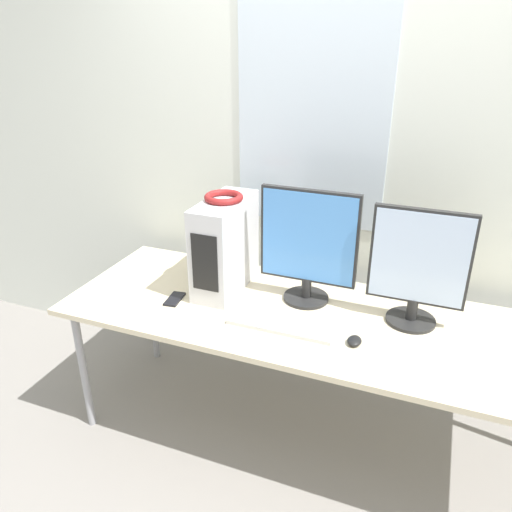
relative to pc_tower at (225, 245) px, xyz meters
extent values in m
plane|color=gray|center=(0.48, -0.52, -0.97)|extent=(14.00, 14.00, 0.00)
cube|color=silver|center=(0.48, 0.43, 0.38)|extent=(8.00, 0.06, 2.70)
cube|color=silver|center=(0.31, 0.39, 0.70)|extent=(0.77, 0.01, 1.34)
cube|color=beige|center=(0.48, -0.11, -0.25)|extent=(2.34, 0.82, 0.03)
cylinder|color=#99999E|center=(-0.62, -0.44, -0.62)|extent=(0.04, 0.04, 0.71)
cylinder|color=#99999E|center=(-0.62, 0.22, -0.62)|extent=(0.04, 0.04, 0.71)
cube|color=silver|center=(0.00, 0.00, 0.00)|extent=(0.19, 0.44, 0.47)
cube|color=black|center=(0.00, -0.22, 0.00)|extent=(0.13, 0.00, 0.28)
torus|color=maroon|center=(0.00, 0.00, 0.25)|extent=(0.19, 0.19, 0.03)
cylinder|color=black|center=(0.42, 0.03, -0.23)|extent=(0.22, 0.22, 0.02)
cylinder|color=black|center=(0.42, 0.03, -0.17)|extent=(0.05, 0.05, 0.10)
cube|color=black|center=(0.42, 0.03, 0.10)|extent=(0.47, 0.03, 0.45)
cube|color=#4C8CD8|center=(0.42, 0.01, 0.10)|extent=(0.44, 0.00, 0.43)
cylinder|color=black|center=(0.92, 0.00, -0.23)|extent=(0.22, 0.22, 0.02)
cylinder|color=black|center=(0.92, 0.00, -0.17)|extent=(0.05, 0.05, 0.10)
cube|color=black|center=(0.92, 0.00, 0.09)|extent=(0.42, 0.03, 0.43)
cube|color=silver|center=(0.92, -0.01, 0.09)|extent=(0.40, 0.00, 0.41)
cube|color=silver|center=(0.39, -0.26, -0.22)|extent=(0.48, 0.13, 0.02)
cube|color=white|center=(0.39, -0.26, -0.21)|extent=(0.44, 0.11, 0.00)
ellipsoid|color=black|center=(0.72, -0.27, -0.22)|extent=(0.06, 0.08, 0.03)
cube|color=black|center=(-0.18, -0.22, -0.23)|extent=(0.08, 0.14, 0.01)
camera|label=1|loc=(0.97, -2.06, 0.98)|focal=35.00mm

